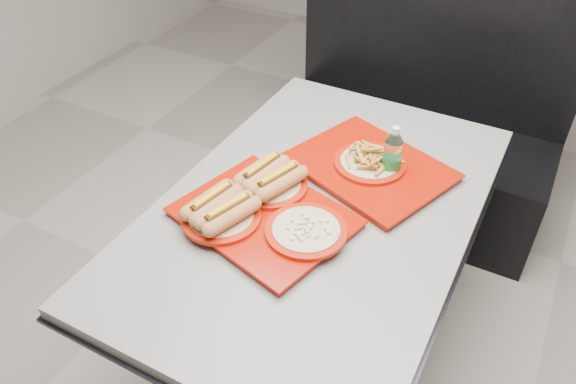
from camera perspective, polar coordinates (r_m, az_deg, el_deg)
The scene contains 6 objects.
ground at distance 2.29m, azimuth 2.44°, elevation -15.68°, with size 6.00×6.00×0.00m, color #A09A90.
diner_table at distance 1.84m, azimuth 2.93°, elevation -5.16°, with size 0.92×1.42×0.75m.
booth_bench at distance 2.78m, azimuth 12.73°, elevation 6.24°, with size 1.30×0.57×1.35m.
tray_near at distance 1.66m, azimuth -2.82°, elevation -1.60°, with size 0.56×0.49×0.11m.
tray_far at distance 1.86m, azimuth 8.29°, elevation 2.79°, with size 0.59×0.52×0.10m.
water_bottle at distance 1.82m, azimuth 10.54°, elevation 3.58°, with size 0.06×0.06×0.19m.
Camera 1 is at (0.54, -1.21, 1.87)m, focal length 35.00 mm.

